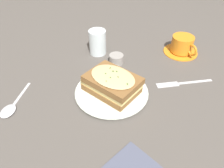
{
  "coord_description": "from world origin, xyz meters",
  "views": [
    {
      "loc": [
        0.39,
        -0.32,
        0.47
      ],
      "look_at": [
        0.0,
        -0.01,
        0.04
      ],
      "focal_mm": 35.0,
      "sensor_mm": 36.0,
      "label": 1
    }
  ],
  "objects_px": {
    "fork": "(178,83)",
    "spoon": "(10,109)",
    "sandwich": "(112,83)",
    "condiment_pot": "(116,59)",
    "teacup_with_saucer": "(182,46)",
    "water_glass": "(98,42)",
    "dinner_plate": "(112,92)"
  },
  "relations": [
    {
      "from": "fork",
      "to": "spoon",
      "type": "height_order",
      "value": "spoon"
    },
    {
      "from": "sandwich",
      "to": "spoon",
      "type": "relative_size",
      "value": 1.32
    },
    {
      "from": "sandwich",
      "to": "condiment_pot",
      "type": "height_order",
      "value": "sandwich"
    },
    {
      "from": "teacup_with_saucer",
      "to": "water_glass",
      "type": "height_order",
      "value": "water_glass"
    },
    {
      "from": "sandwich",
      "to": "spoon",
      "type": "bearing_deg",
      "value": -116.63
    },
    {
      "from": "spoon",
      "to": "water_glass",
      "type": "bearing_deg",
      "value": -117.61
    },
    {
      "from": "water_glass",
      "to": "condiment_pot",
      "type": "relative_size",
      "value": 1.81
    },
    {
      "from": "sandwich",
      "to": "spoon",
      "type": "distance_m",
      "value": 0.31
    },
    {
      "from": "spoon",
      "to": "condiment_pot",
      "type": "xyz_separation_m",
      "value": [
        0.01,
        0.39,
        0.01
      ]
    },
    {
      "from": "sandwich",
      "to": "dinner_plate",
      "type": "bearing_deg",
      "value": 166.61
    },
    {
      "from": "dinner_plate",
      "to": "water_glass",
      "type": "distance_m",
      "value": 0.25
    },
    {
      "from": "spoon",
      "to": "condiment_pot",
      "type": "height_order",
      "value": "condiment_pot"
    },
    {
      "from": "dinner_plate",
      "to": "spoon",
      "type": "xyz_separation_m",
      "value": [
        -0.13,
        -0.27,
        -0.0
      ]
    },
    {
      "from": "sandwich",
      "to": "condiment_pot",
      "type": "xyz_separation_m",
      "value": [
        -0.13,
        0.12,
        -0.03
      ]
    },
    {
      "from": "condiment_pot",
      "to": "water_glass",
      "type": "bearing_deg",
      "value": -173.27
    },
    {
      "from": "teacup_with_saucer",
      "to": "spoon",
      "type": "xyz_separation_m",
      "value": [
        -0.12,
        -0.64,
        -0.03
      ]
    },
    {
      "from": "water_glass",
      "to": "fork",
      "type": "height_order",
      "value": "water_glass"
    },
    {
      "from": "teacup_with_saucer",
      "to": "sandwich",
      "type": "bearing_deg",
      "value": -76.62
    },
    {
      "from": "teacup_with_saucer",
      "to": "spoon",
      "type": "height_order",
      "value": "teacup_with_saucer"
    },
    {
      "from": "dinner_plate",
      "to": "fork",
      "type": "height_order",
      "value": "dinner_plate"
    },
    {
      "from": "teacup_with_saucer",
      "to": "water_glass",
      "type": "xyz_separation_m",
      "value": [
        -0.21,
        -0.26,
        0.02
      ]
    },
    {
      "from": "dinner_plate",
      "to": "spoon",
      "type": "bearing_deg",
      "value": -116.27
    },
    {
      "from": "dinner_plate",
      "to": "water_glass",
      "type": "bearing_deg",
      "value": 153.89
    },
    {
      "from": "dinner_plate",
      "to": "sandwich",
      "type": "height_order",
      "value": "sandwich"
    },
    {
      "from": "sandwich",
      "to": "teacup_with_saucer",
      "type": "xyz_separation_m",
      "value": [
        -0.02,
        0.37,
        -0.01
      ]
    },
    {
      "from": "condiment_pot",
      "to": "fork",
      "type": "bearing_deg",
      "value": 19.66
    },
    {
      "from": "fork",
      "to": "sandwich",
      "type": "bearing_deg",
      "value": 94.52
    },
    {
      "from": "water_glass",
      "to": "spoon",
      "type": "bearing_deg",
      "value": -76.61
    },
    {
      "from": "fork",
      "to": "spoon",
      "type": "bearing_deg",
      "value": 93.81
    },
    {
      "from": "teacup_with_saucer",
      "to": "spoon",
      "type": "relative_size",
      "value": 1.05
    },
    {
      "from": "water_glass",
      "to": "fork",
      "type": "bearing_deg",
      "value": 15.83
    },
    {
      "from": "dinner_plate",
      "to": "teacup_with_saucer",
      "type": "bearing_deg",
      "value": 92.96
    }
  ]
}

